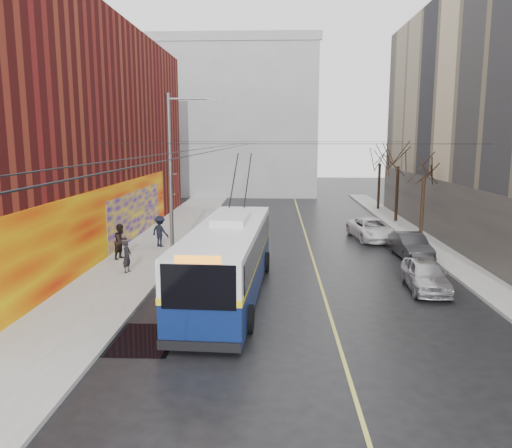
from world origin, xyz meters
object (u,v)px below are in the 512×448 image
Objects in this scene: tree_far at (380,155)px; pedestrian_b at (121,242)px; tree_mid at (399,156)px; parked_car_a at (425,275)px; following_car at (245,217)px; trolleybus at (228,259)px; pedestrian_c at (160,231)px; streetlight_pole at (173,172)px; tree_near at (425,165)px; pedestrian_a at (127,257)px; parked_car_c at (372,229)px; parked_car_b at (410,246)px.

tree_far is 27.58m from pedestrian_b.
parked_car_a is (-2.95, -18.13, -4.56)m from tree_mid.
following_car is at bearing -168.27° from tree_mid.
pedestrian_b is at bearing 140.84° from trolleybus.
tree_mid reaches higher than tree_far.
trolleybus is 6.64× the size of pedestrian_c.
streetlight_pole is at bearing -127.12° from tree_far.
parked_car_a is at bearing -22.84° from streetlight_pole.
streetlight_pole is at bearing -139.35° from tree_mid.
pedestrian_a is at bearing -151.20° from tree_near.
tree_mid is 12.97m from following_car.
tree_mid reaches higher than parked_car_c.
pedestrian_b is at bearing -115.35° from following_car.
following_car is (-11.90, 4.53, -4.23)m from tree_near.
tree_mid is 3.54× the size of pedestrian_c.
tree_far is (0.00, 14.00, 0.17)m from tree_near.
tree_mid reaches higher than parked_car_b.
parked_car_b is at bearing -96.00° from tree_far.
pedestrian_c is (-4.69, -7.86, 0.35)m from following_car.
following_car is 14.66m from pedestrian_a.
streetlight_pole reaches higher than parked_car_b.
parked_car_b is 2.22× the size of pedestrian_c.
streetlight_pole reaches higher than pedestrian_c.
following_car is at bearing -8.60° from pedestrian_a.
streetlight_pole reaches higher than following_car.
tree_far is 3.42× the size of pedestrian_b.
tree_near is 4.05× the size of pedestrian_a.
parked_car_b is 14.69m from pedestrian_c.
pedestrian_c reaches higher than parked_car_b.
tree_mid reaches higher than pedestrian_c.
pedestrian_c reaches higher than pedestrian_a.
following_car is 9.16m from pedestrian_c.
parked_car_c is (-0.25, 11.22, 0.00)m from parked_car_a.
parked_car_a is at bearing 10.84° from trolleybus.
parked_car_b is at bearing -40.44° from following_car.
tree_near is 0.96× the size of tree_mid.
pedestrian_a is at bearing -136.50° from pedestrian_b.
trolleybus is at bearing -133.25° from tree_near.
pedestrian_c is (-14.59, 1.68, 0.40)m from parked_car_b.
tree_far is at bearing 86.15° from parked_car_a.
pedestrian_b reaches higher than following_car.
trolleybus reaches higher than pedestrian_a.
following_car is at bearing 94.09° from trolleybus.
parked_car_a is 0.94× the size of following_car.
trolleybus reaches higher than following_car.
parked_car_b is 13.75m from following_car.
parked_car_b is at bearing -99.45° from tree_mid.
parked_car_c is 16.56m from pedestrian_a.
tree_mid is 23.82m from pedestrian_a.
streetlight_pole is at bearing -160.94° from parked_car_c.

